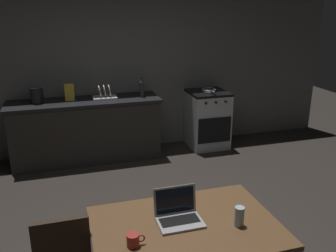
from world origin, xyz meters
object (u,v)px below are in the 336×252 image
(stove_oven, at_px, (207,119))
(frying_pan, at_px, (209,90))
(dining_table, at_px, (186,233))
(laptop, at_px, (178,215))
(cereal_box, at_px, (69,92))
(coffee_mug, at_px, (133,240))
(bottle, at_px, (142,87))
(drinking_glass, at_px, (239,216))
(dish_rack, at_px, (105,95))
(electric_kettle, at_px, (36,95))

(stove_oven, height_order, frying_pan, frying_pan)
(dining_table, height_order, frying_pan, frying_pan)
(laptop, height_order, cereal_box, cereal_box)
(coffee_mug, relative_size, cereal_box, 0.50)
(bottle, height_order, cereal_box, bottle)
(cereal_box, bearing_deg, drinking_glass, -72.70)
(stove_oven, relative_size, coffee_mug, 7.49)
(laptop, bearing_deg, dish_rack, 88.66)
(bottle, distance_m, coffee_mug, 3.29)
(electric_kettle, relative_size, drinking_glass, 1.65)
(cereal_box, bearing_deg, dining_table, -78.21)
(coffee_mug, relative_size, dish_rack, 0.36)
(frying_pan, bearing_deg, dining_table, -115.25)
(cereal_box, bearing_deg, laptop, -78.56)
(bottle, height_order, drinking_glass, bottle)
(electric_kettle, bearing_deg, drinking_glass, -65.67)
(laptop, distance_m, drinking_glass, 0.43)
(bottle, bearing_deg, electric_kettle, 178.06)
(dining_table, height_order, bottle, bottle)
(laptop, relative_size, coffee_mug, 2.63)
(electric_kettle, height_order, cereal_box, cereal_box)
(drinking_glass, relative_size, dish_rack, 0.43)
(bottle, relative_size, dish_rack, 0.87)
(cereal_box, relative_size, dish_rack, 0.72)
(frying_pan, bearing_deg, dish_rack, 178.94)
(stove_oven, height_order, dish_rack, dish_rack)
(dining_table, height_order, dish_rack, dish_rack)
(bottle, bearing_deg, drinking_glass, -90.38)
(stove_oven, xyz_separation_m, laptop, (-1.49, -3.04, 0.32))
(coffee_mug, bearing_deg, stove_oven, 60.13)
(dining_table, distance_m, coffee_mug, 0.44)
(drinking_glass, bearing_deg, dish_rack, 99.19)
(coffee_mug, xyz_separation_m, drinking_glass, (0.76, 0.02, 0.03))
(dining_table, xyz_separation_m, electric_kettle, (-1.10, 3.11, 0.36))
(dining_table, xyz_separation_m, cereal_box, (-0.65, 3.13, 0.37))
(frying_pan, xyz_separation_m, drinking_glass, (-1.10, -3.19, -0.13))
(bottle, distance_m, frying_pan, 1.08)
(cereal_box, bearing_deg, bottle, -3.88)
(frying_pan, xyz_separation_m, dish_rack, (-1.62, 0.03, 0.02))
(cereal_box, xyz_separation_m, dish_rack, (0.49, -0.02, -0.07))
(laptop, bearing_deg, frying_pan, 59.93)
(dish_rack, bearing_deg, coffee_mug, -94.19)
(stove_oven, bearing_deg, bottle, -177.48)
(stove_oven, bearing_deg, frying_pan, -95.83)
(cereal_box, bearing_deg, electric_kettle, -177.44)
(electric_kettle, height_order, bottle, bottle)
(cereal_box, height_order, dish_rack, cereal_box)
(stove_oven, distance_m, laptop, 3.40)
(drinking_glass, bearing_deg, bottle, 89.62)
(bottle, relative_size, drinking_glass, 2.05)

